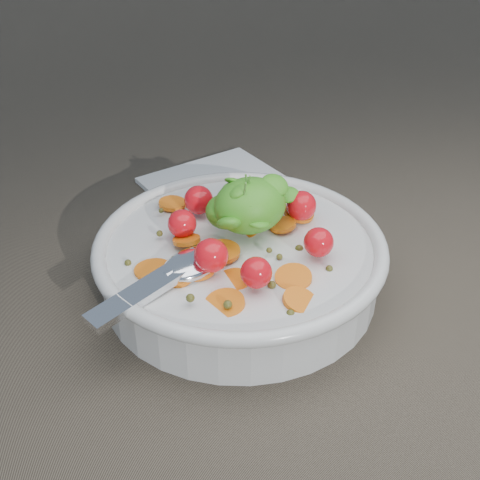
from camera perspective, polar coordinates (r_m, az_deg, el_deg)
name	(u,v)px	position (r m, az deg, el deg)	size (l,w,h in m)	color
ground	(252,292)	(0.64, 1.13, -4.96)	(6.00, 6.00, 0.00)	brown
bowl	(240,259)	(0.63, -0.02, -1.80)	(0.32, 0.30, 0.13)	silver
napkin	(218,185)	(0.83, -2.08, 5.26)	(0.18, 0.16, 0.01)	white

